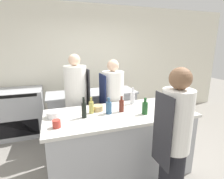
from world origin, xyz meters
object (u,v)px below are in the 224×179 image
bowl_mixing_large (54,114)px  chef_at_stove (77,104)px  cup (57,124)px  bottle_vinegar (109,107)px  bowl_prep_small (98,108)px  chef_at_pass_far (113,105)px  bottle_cooking_oil (91,107)px  bottle_wine (84,110)px  stockpot (83,87)px  bottle_sauce (145,108)px  chef_at_prep_near (174,143)px  oven_range (19,112)px  bottle_olive_oil (133,97)px  bottle_water (121,105)px

bowl_mixing_large → chef_at_stove: bearing=60.4°
chef_at_stove → cup: 1.05m
chef_at_stove → bottle_vinegar: size_ratio=7.55×
bowl_prep_small → cup: size_ratio=1.70×
chef_at_pass_far → bottle_cooking_oil: chef_at_pass_far is taller
chef_at_pass_far → cup: chef_at_pass_far is taller
chef_at_stove → bottle_wine: size_ratio=6.21×
bowl_prep_small → stockpot: 1.16m
chef_at_pass_far → cup: 1.34m
bowl_mixing_large → bowl_prep_small: size_ratio=1.26×
cup → stockpot: 1.63m
chef_at_pass_far → bottle_cooking_oil: bearing=136.2°
chef_at_pass_far → cup: bearing=129.7°
bowl_prep_small → bottle_sauce: bearing=-30.1°
bottle_vinegar → bowl_mixing_large: bearing=171.5°
chef_at_prep_near → bottle_cooking_oil: 1.15m
stockpot → oven_range: bearing=163.0°
bottle_vinegar → bottle_cooking_oil: 0.24m
oven_range → cup: bearing=-69.0°
bottle_sauce → bowl_prep_small: size_ratio=1.43×
chef_at_prep_near → bottle_cooking_oil: size_ratio=7.16×
bottle_olive_oil → stockpot: bearing=121.0°
bottle_cooking_oil → bottle_sauce: size_ratio=1.01×
bottle_sauce → chef_at_stove: bearing=130.5°
chef_at_stove → chef_at_pass_far: (0.63, -0.10, -0.05)m
cup → chef_at_pass_far: bearing=41.9°
oven_range → bottle_water: 2.42m
bottle_vinegar → bottle_cooking_oil: (-0.23, 0.09, 0.00)m
oven_range → chef_at_stove: bearing=-40.7°
oven_range → bottle_cooking_oil: (1.22, -1.62, 0.54)m
bottle_sauce → stockpot: bearing=111.8°
bottle_sauce → bowl_mixing_large: bottle_sauce is taller
oven_range → bottle_cooking_oil: size_ratio=4.25×
cup → bowl_prep_small: bearing=32.9°
bottle_olive_oil → bottle_wine: (-0.84, -0.31, 0.00)m
oven_range → stockpot: bearing=-17.0°
bowl_prep_small → chef_at_stove: bearing=110.4°
bottle_wine → bottle_cooking_oil: bottle_wine is taller
chef_at_prep_near → chef_at_stove: chef_at_stove is taller
chef_at_prep_near → chef_at_pass_far: (-0.19, 1.47, -0.03)m
bottle_vinegar → bowl_mixing_large: size_ratio=1.13×
chef_at_prep_near → bowl_mixing_large: bearing=52.5°
bottle_sauce → stockpot: 1.61m
chef_at_prep_near → stockpot: bearing=15.8°
chef_at_stove → cup: chef_at_stove is taller
bottle_water → bowl_mixing_large: size_ratio=1.13×
chef_at_prep_near → bottle_vinegar: bearing=30.8°
bottle_water → chef_at_prep_near: bearing=-70.5°
chef_at_stove → bottle_sauce: bearing=35.8°
chef_at_stove → bottle_wine: chef_at_stove is taller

